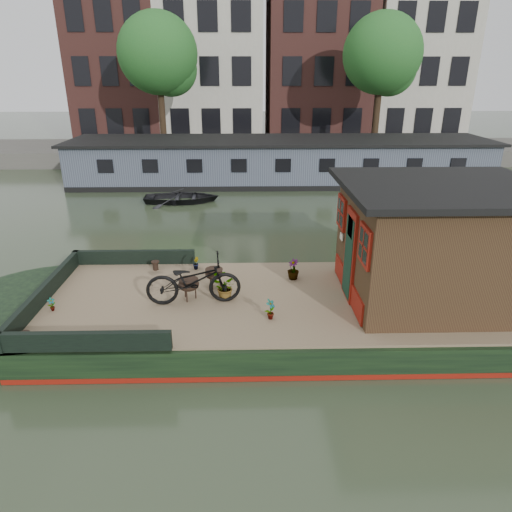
{
  "coord_description": "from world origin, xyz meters",
  "views": [
    {
      "loc": [
        -1.71,
        -8.65,
        5.07
      ],
      "look_at": [
        -1.5,
        0.5,
        1.4
      ],
      "focal_mm": 32.0,
      "sensor_mm": 36.0,
      "label": 1
    }
  ],
  "objects_px": {
    "bicycle": "(193,280)",
    "brazier_front": "(189,289)",
    "potted_plant_a": "(270,309)",
    "dinghy": "(182,194)",
    "brazier_rear": "(214,278)",
    "cabin": "(437,242)"
  },
  "relations": [
    {
      "from": "bicycle",
      "to": "brazier_front",
      "type": "relative_size",
      "value": 4.14
    },
    {
      "from": "potted_plant_a",
      "to": "dinghy",
      "type": "distance_m",
      "value": 11.61
    },
    {
      "from": "potted_plant_a",
      "to": "brazier_rear",
      "type": "distance_m",
      "value": 1.85
    },
    {
      "from": "bicycle",
      "to": "dinghy",
      "type": "height_order",
      "value": "bicycle"
    },
    {
      "from": "brazier_front",
      "to": "brazier_rear",
      "type": "distance_m",
      "value": 0.75
    },
    {
      "from": "brazier_front",
      "to": "dinghy",
      "type": "bearing_deg",
      "value": 98.31
    },
    {
      "from": "bicycle",
      "to": "dinghy",
      "type": "bearing_deg",
      "value": 3.71
    },
    {
      "from": "cabin",
      "to": "bicycle",
      "type": "height_order",
      "value": "cabin"
    },
    {
      "from": "brazier_front",
      "to": "cabin",
      "type": "bearing_deg",
      "value": 0.55
    },
    {
      "from": "potted_plant_a",
      "to": "brazier_rear",
      "type": "height_order",
      "value": "brazier_rear"
    },
    {
      "from": "cabin",
      "to": "dinghy",
      "type": "height_order",
      "value": "cabin"
    },
    {
      "from": "potted_plant_a",
      "to": "brazier_front",
      "type": "height_order",
      "value": "brazier_front"
    },
    {
      "from": "dinghy",
      "to": "brazier_rear",
      "type": "bearing_deg",
      "value": -170.37
    },
    {
      "from": "bicycle",
      "to": "brazier_front",
      "type": "distance_m",
      "value": 0.34
    },
    {
      "from": "brazier_front",
      "to": "dinghy",
      "type": "xyz_separation_m",
      "value": [
        -1.5,
        10.29,
        -0.56
      ]
    },
    {
      "from": "brazier_front",
      "to": "potted_plant_a",
      "type": "bearing_deg",
      "value": -27.77
    },
    {
      "from": "bicycle",
      "to": "potted_plant_a",
      "type": "xyz_separation_m",
      "value": [
        1.54,
        -0.71,
        -0.29
      ]
    },
    {
      "from": "bicycle",
      "to": "dinghy",
      "type": "xyz_separation_m",
      "value": [
        -1.63,
        10.45,
        -0.83
      ]
    },
    {
      "from": "potted_plant_a",
      "to": "brazier_front",
      "type": "bearing_deg",
      "value": 152.23
    },
    {
      "from": "brazier_front",
      "to": "brazier_rear",
      "type": "bearing_deg",
      "value": 48.9
    },
    {
      "from": "potted_plant_a",
      "to": "dinghy",
      "type": "height_order",
      "value": "potted_plant_a"
    },
    {
      "from": "brazier_front",
      "to": "dinghy",
      "type": "height_order",
      "value": "brazier_front"
    }
  ]
}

